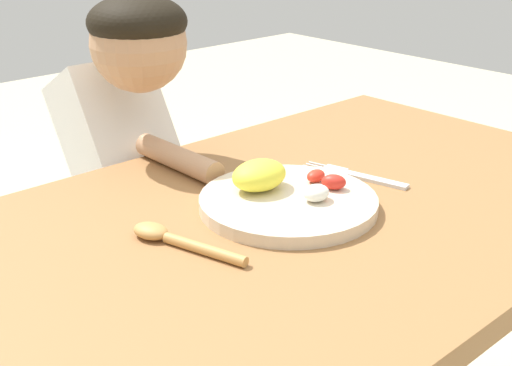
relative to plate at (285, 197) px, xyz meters
The scene contains 5 objects.
dining_table 0.15m from the plate, 38.73° to the right, with size 1.14×0.71×0.76m.
plate is the anchor object (origin of this frame).
fork 0.18m from the plate, ahead, with size 0.06×0.19×0.01m.
spoon 0.20m from the plate, behind, with size 0.07×0.18×0.02m.
person 0.48m from the plate, 93.13° to the left, with size 0.17×0.43×1.04m.
Camera 1 is at (-0.71, -0.65, 1.19)m, focal length 48.51 mm.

